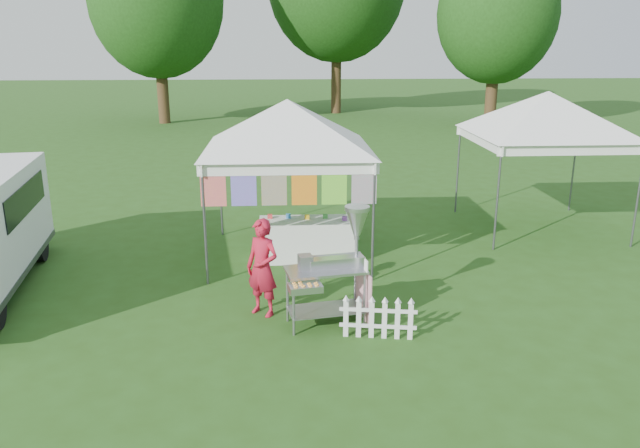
{
  "coord_description": "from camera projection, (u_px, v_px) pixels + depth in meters",
  "views": [
    {
      "loc": [
        -0.1,
        -8.0,
        4.03
      ],
      "look_at": [
        0.5,
        1.88,
        1.1
      ],
      "focal_mm": 35.0,
      "sensor_mm": 36.0,
      "label": 1
    }
  ],
  "objects": [
    {
      "name": "canopy_main",
      "position": [
        287.0,
        100.0,
        11.3
      ],
      "size": [
        4.24,
        4.24,
        3.45
      ],
      "color": "#59595E",
      "rests_on": "ground"
    },
    {
      "name": "canopy_right",
      "position": [
        549.0,
        91.0,
        13.06
      ],
      "size": [
        4.24,
        4.24,
        3.45
      ],
      "color": "#59595E",
      "rests_on": "ground"
    },
    {
      "name": "tree_left",
      "position": [
        156.0,
        0.0,
        29.77
      ],
      "size": [
        6.4,
        6.4,
        9.53
      ],
      "color": "#3B2815",
      "rests_on": "ground"
    },
    {
      "name": "picket_fence",
      "position": [
        378.0,
        319.0,
        8.69
      ],
      "size": [
        1.07,
        0.2,
        0.56
      ],
      "rotation": [
        0.0,
        0.0,
        -0.17
      ],
      "color": "white",
      "rests_on": "ground"
    },
    {
      "name": "vendor",
      "position": [
        262.0,
        268.0,
        9.34
      ],
      "size": [
        0.65,
        0.61,
        1.5
      ],
      "primitive_type": "imported",
      "rotation": [
        0.0,
        0.0,
        -0.62
      ],
      "color": "#B2152D",
      "rests_on": "ground"
    },
    {
      "name": "ground",
      "position": [
        293.0,
        337.0,
        8.81
      ],
      "size": [
        120.0,
        120.0,
        0.0
      ],
      "primitive_type": "plane",
      "color": "#274D16",
      "rests_on": "ground"
    },
    {
      "name": "donut_cart",
      "position": [
        338.0,
        257.0,
        8.94
      ],
      "size": [
        1.28,
        1.06,
        1.76
      ],
      "rotation": [
        0.0,
        0.0,
        0.18
      ],
      "color": "gray",
      "rests_on": "ground"
    },
    {
      "name": "tree_right",
      "position": [
        498.0,
        14.0,
        28.97
      ],
      "size": [
        5.6,
        5.6,
        8.42
      ],
      "color": "#3B2815",
      "rests_on": "ground"
    },
    {
      "name": "display_table",
      "position": [
        307.0,
        239.0,
        11.84
      ],
      "size": [
        1.8,
        0.7,
        0.78
      ],
      "primitive_type": "cube",
      "color": "white",
      "rests_on": "ground"
    }
  ]
}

